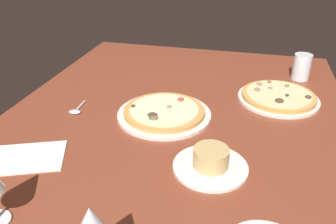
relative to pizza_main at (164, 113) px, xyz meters
The scene contains 7 objects.
dining_table 7.22cm from the pizza_main, 35.88° to the left, with size 150.00×110.00×4.00cm, color brown.
pizza_main is the anchor object (origin of this frame).
pizza_side 41.31cm from the pizza_main, 119.86° to the left, with size 27.75×27.75×3.38cm.
ramekin_on_saucer 29.50cm from the pizza_main, 37.52° to the left, with size 18.92×18.92×5.77cm.
water_glass 61.70cm from the pizza_main, 133.31° to the left, with size 6.83×6.83×10.09cm.
paper_menu 42.86cm from the pizza_main, 43.77° to the right, with size 13.62×19.89×0.30cm, color white.
spoon 29.06cm from the pizza_main, 81.23° to the right, with size 10.29×4.15×1.00cm.
Camera 1 is at (87.27, 20.28, 57.39)cm, focal length 36.51 mm.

